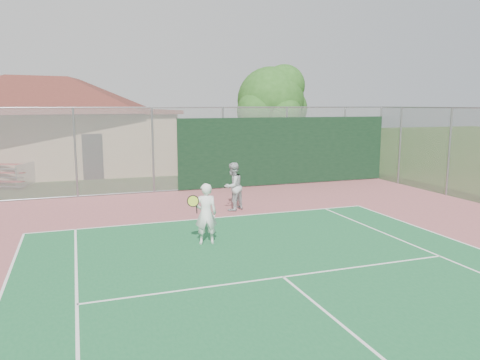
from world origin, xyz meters
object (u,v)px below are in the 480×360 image
(clubhouse, at_px, (48,115))
(tree, at_px, (272,103))
(player_white_front, at_px, (206,214))
(player_grey_back, at_px, (233,187))

(clubhouse, distance_m, tree, 12.33)
(clubhouse, distance_m, player_white_front, 17.17)
(clubhouse, relative_size, tree, 2.50)
(clubhouse, bearing_deg, player_white_front, -74.35)
(tree, distance_m, player_grey_back, 9.13)
(player_white_front, bearing_deg, player_grey_back, -112.58)
(player_white_front, bearing_deg, tree, -114.86)
(tree, xyz_separation_m, player_white_front, (-6.53, -10.84, -2.89))
(clubhouse, xyz_separation_m, player_white_front, (4.43, -16.43, -2.25))
(clubhouse, relative_size, player_grey_back, 8.54)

